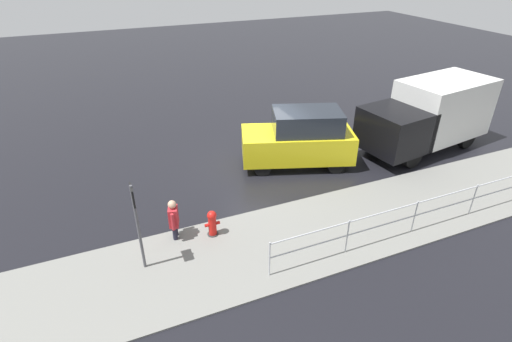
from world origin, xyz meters
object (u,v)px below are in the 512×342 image
Objects in this scene: moving_hatchback at (300,138)px; sign_post at (136,216)px; fire_hydrant at (212,224)px; pedestrian at (174,218)px; delivery_truck at (429,114)px.

sign_post reaches higher than moving_hatchback.
pedestrian is (0.97, -0.28, 0.28)m from fire_hydrant.
delivery_truck reaches higher than moving_hatchback.
pedestrian is at bearing -16.17° from fire_hydrant.
moving_hatchback is 5.00m from fire_hydrant.
sign_post is at bearing 28.58° from moving_hatchback.
sign_post is (1.94, 0.56, 1.18)m from fire_hydrant.
delivery_truck is at bearing 173.12° from moving_hatchback.
fire_hydrant is at bearing 33.57° from moving_hatchback.
delivery_truck is 7.00× the size of fire_hydrant.
pedestrian is 0.51× the size of sign_post.
delivery_truck is 10.53m from pedestrian.
fire_hydrant is at bearing -163.79° from sign_post.
sign_post reaches higher than fire_hydrant.
delivery_truck is 11.62m from sign_post.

